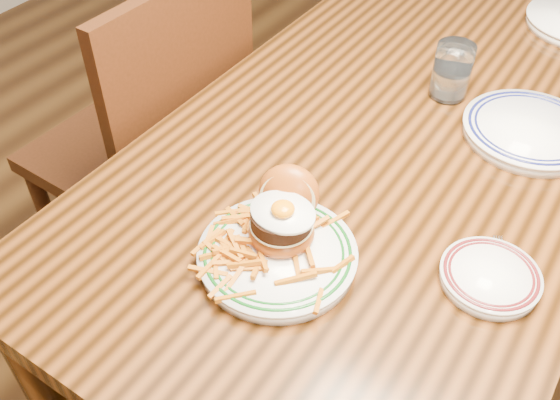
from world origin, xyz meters
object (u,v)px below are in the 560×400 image
Objects in this scene: chair_left at (155,144)px; main_plate at (279,240)px; table at (401,156)px; side_plate at (490,276)px.

chair_left is 0.70m from main_plate.
main_plate is at bearing -92.42° from table.
chair_left is 3.62× the size of main_plate.
table is at bearing 14.70° from chair_left.
side_plate is at bearing 1.73° from main_plate.
main_plate is (0.58, -0.30, 0.26)m from chair_left.
chair_left reaches higher than table.
chair_left reaches higher than side_plate.
chair_left is 6.00× the size of side_plate.
main_plate is 1.65× the size of side_plate.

